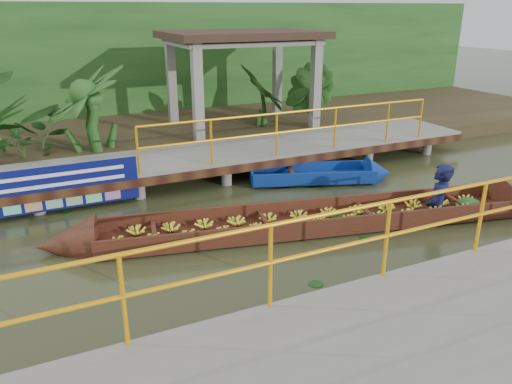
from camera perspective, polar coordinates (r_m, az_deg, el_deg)
name	(u,v)px	position (r m, az deg, el deg)	size (l,w,h in m)	color
ground	(232,239)	(8.83, -2.76, -5.36)	(80.00, 80.00, 0.00)	#2A3018
land_strip	(136,134)	(15.59, -13.56, 6.41)	(30.00, 8.00, 0.45)	#312418
far_dock	(175,162)	(11.70, -9.22, 3.44)	(16.00, 2.06, 1.66)	slate
near_dock	(461,346)	(6.21, 22.40, -15.98)	(18.00, 2.40, 1.73)	slate
pavilion	(242,45)	(14.97, -1.63, 16.45)	(4.40, 3.00, 3.00)	slate
foliage_backdrop	(115,66)	(17.72, -15.85, 13.67)	(30.00, 0.80, 4.00)	#194516
vendor_boat	(341,210)	(9.40, 9.65, -2.10)	(9.76, 2.96, 2.33)	#39170F
moored_blue_boat	(345,175)	(11.89, 10.16, 1.95)	(3.42, 1.92, 0.79)	navy
blue_banner	(65,187)	(10.39, -21.04, 0.59)	(2.84, 0.04, 0.89)	#0B1059
tropical_plants	(80,113)	(12.95, -19.49, 8.55)	(14.58, 1.58, 1.97)	#194516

